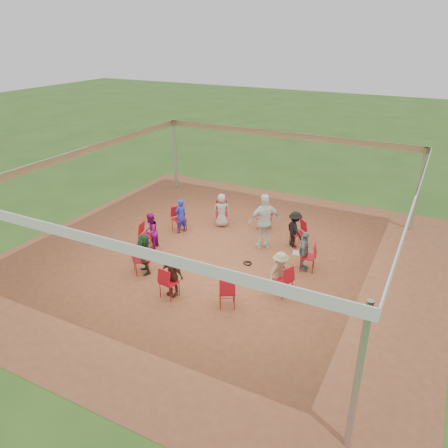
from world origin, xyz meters
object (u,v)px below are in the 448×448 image
at_px(chair_6, 141,259).
at_px(person_seated_0, 304,251).
at_px(chair_3, 222,213).
at_px(chair_4, 179,219).
at_px(chair_2, 265,218).
at_px(cable_coil, 248,263).
at_px(person_seated_1, 295,229).
at_px(person_seated_5, 144,253).
at_px(standing_person, 265,222).
at_px(chair_8, 227,292).
at_px(chair_9, 283,280).
at_px(chair_0, 308,257).
at_px(person_seated_4, 151,231).
at_px(chair_1, 298,233).
at_px(chair_5, 148,236).
at_px(person_seated_7, 280,273).
at_px(person_seated_6, 172,275).
at_px(person_seated_2, 222,210).
at_px(chair_7, 169,282).
at_px(person_seated_3, 181,216).
at_px(laptop, 298,251).

xyz_separation_m(chair_6, person_seated_0, (4.18, 2.37, 0.17)).
xyz_separation_m(chair_3, chair_4, (-1.09, -1.17, 0.00)).
xyz_separation_m(chair_2, cable_coil, (0.51, -2.55, -0.43)).
bearing_deg(cable_coil, person_seated_1, 64.35).
height_order(person_seated_0, person_seated_5, same).
bearing_deg(standing_person, chair_8, 56.94).
relative_size(person_seated_0, person_seated_5, 1.00).
bearing_deg(chair_3, chair_9, 108.00).
xyz_separation_m(chair_0, chair_8, (-1.28, -2.76, 0.00)).
height_order(chair_2, person_seated_4, person_seated_4).
relative_size(chair_2, person_seated_0, 0.73).
bearing_deg(chair_8, chair_9, 18.00).
distance_m(chair_8, standing_person, 3.56).
relative_size(chair_1, chair_5, 1.00).
distance_m(chair_1, person_seated_7, 2.98).
distance_m(person_seated_1, person_seated_6, 4.70).
bearing_deg(person_seated_2, chair_7, 71.56).
xyz_separation_m(chair_6, person_seated_7, (4.00, 0.86, 0.17)).
bearing_deg(chair_2, person_seated_5, 72.44).
height_order(person_seated_6, person_seated_7, same).
bearing_deg(standing_person, chair_9, 83.01).
xyz_separation_m(chair_1, person_seated_1, (-0.08, -0.09, 0.17)).
xyz_separation_m(chair_0, person_seated_1, (-0.86, 1.31, 0.17)).
bearing_deg(chair_6, chair_0, 72.00).
bearing_deg(person_seated_2, person_seated_0, 126.00).
distance_m(person_seated_3, standing_person, 3.11).
distance_m(chair_4, person_seated_1, 4.10).
height_order(chair_2, person_seated_6, person_seated_6).
distance_m(chair_5, chair_7, 3.04).
bearing_deg(person_seated_1, chair_2, 13.82).
bearing_deg(standing_person, chair_2, -107.85).
relative_size(chair_7, person_seated_7, 0.73).
xyz_separation_m(chair_2, chair_8, (0.95, -4.83, 0.00)).
height_order(chair_1, chair_6, same).
bearing_deg(person_seated_5, person_seated_1, 90.00).
height_order(chair_9, standing_person, standing_person).
bearing_deg(chair_8, laptop, 40.52).
xyz_separation_m(person_seated_3, person_seated_7, (4.48, -2.08, 0.00)).
bearing_deg(chair_4, chair_9, 90.00).
distance_m(person_seated_2, cable_coil, 3.00).
relative_size(chair_6, laptop, 2.45).
xyz_separation_m(chair_9, person_seated_3, (-4.59, 2.13, 0.17)).
height_order(chair_2, laptop, chair_2).
height_order(chair_6, standing_person, standing_person).
distance_m(chair_4, person_seated_6, 4.10).
relative_size(person_seated_2, person_seated_4, 1.00).
height_order(chair_7, cable_coil, chair_7).
bearing_deg(chair_9, person_seated_3, 90.00).
height_order(person_seated_5, person_seated_6, same).
bearing_deg(person_seated_2, chair_1, 145.87).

